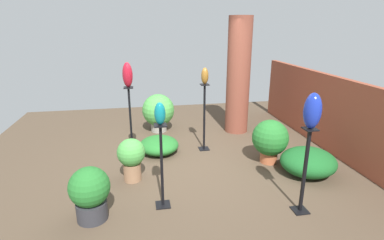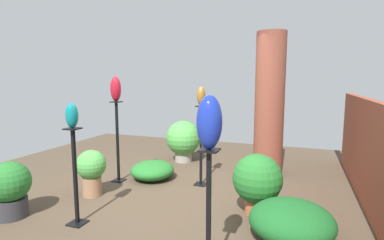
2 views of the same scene
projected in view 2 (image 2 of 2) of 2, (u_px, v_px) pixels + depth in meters
name	position (u px, v px, depth m)	size (l,w,h in m)	color
ground_plane	(167.00, 193.00, 4.61)	(8.00, 8.00, 0.00)	#4C3D2D
brick_wall_back	(379.00, 164.00, 3.57)	(5.60, 0.12, 1.46)	brown
brick_pillar	(269.00, 105.00, 5.36)	(0.52, 0.52, 2.57)	brown
pedestal_ruby	(118.00, 145.00, 5.09)	(0.20, 0.20, 1.37)	black
pedestal_cobalt	(209.00, 223.00, 2.53)	(0.20, 0.20, 1.17)	black
pedestal_teal	(75.00, 181.00, 3.56)	(0.20, 0.20, 1.18)	black
pedestal_bronze	(201.00, 149.00, 4.91)	(0.20, 0.20, 1.32)	black
art_vase_ruby	(116.00, 89.00, 4.96)	(0.19, 0.17, 0.42)	maroon
art_vase_cobalt	(209.00, 122.00, 2.41)	(0.22, 0.21, 0.45)	#192D9E
art_vase_teal	(72.00, 116.00, 3.46)	(0.15, 0.14, 0.29)	#0F727A
art_vase_bronze	(201.00, 96.00, 4.79)	(0.14, 0.14, 0.31)	brown
potted_plant_near_pillar	(257.00, 180.00, 3.85)	(0.64, 0.64, 0.79)	#B25B38
potted_plant_back_center	(10.00, 187.00, 3.77)	(0.51, 0.51, 0.72)	#2D2D33
potted_plant_mid_left	(183.00, 139.00, 6.35)	(0.73, 0.73, 0.87)	gray
potted_plant_mid_right	(91.00, 169.00, 4.47)	(0.44, 0.44, 0.70)	#936B4C
foliage_bed_east	(152.00, 170.00, 5.26)	(0.80, 0.76, 0.31)	#236B28
foliage_bed_west	(291.00, 221.00, 3.22)	(0.86, 0.91, 0.44)	#195923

